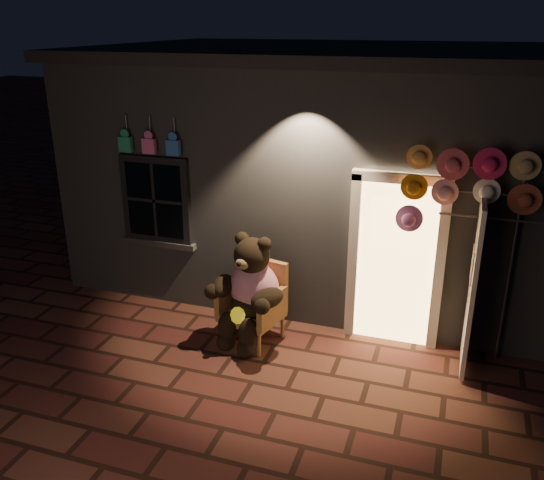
% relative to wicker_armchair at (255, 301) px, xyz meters
% --- Properties ---
extents(ground, '(60.00, 60.00, 0.00)m').
position_rel_wicker_armchair_xyz_m(ground, '(0.29, -0.95, -0.51)').
color(ground, brown).
rests_on(ground, ground).
extents(shop_building, '(7.30, 5.95, 3.51)m').
position_rel_wicker_armchair_xyz_m(shop_building, '(0.29, 3.04, 1.22)').
color(shop_building, slate).
rests_on(shop_building, ground).
extents(wicker_armchair, '(0.83, 0.78, 1.03)m').
position_rel_wicker_armchair_xyz_m(wicker_armchair, '(0.00, 0.00, 0.00)').
color(wicker_armchair, '#B48445').
rests_on(wicker_armchair, ground).
extents(teddy_bear, '(1.01, 0.90, 1.43)m').
position_rel_wicker_armchair_xyz_m(teddy_bear, '(-0.02, -0.13, 0.20)').
color(teddy_bear, '#AC123A').
rests_on(teddy_bear, ground).
extents(hat_rack, '(1.57, 0.22, 2.54)m').
position_rel_wicker_armchair_xyz_m(hat_rack, '(2.33, 0.33, 1.61)').
color(hat_rack, '#59595E').
rests_on(hat_rack, ground).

